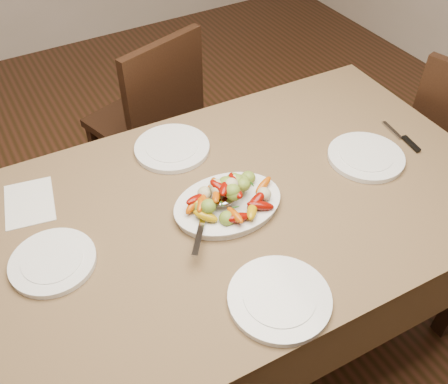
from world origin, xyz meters
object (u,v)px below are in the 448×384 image
serving_platter (228,206)px  plate_far (172,148)px  dining_table (224,278)px  plate_right (366,157)px  chair_far (142,121)px  plate_near (279,299)px  plate_left (53,262)px

serving_platter → plate_far: 0.35m
serving_platter → plate_far: serving_platter is taller
dining_table → plate_right: (0.55, -0.05, 0.39)m
plate_right → plate_far: (-0.57, 0.38, 0.00)m
dining_table → chair_far: bearing=84.7°
plate_right → plate_far: size_ratio=0.99×
plate_far → plate_near: 0.72m
dining_table → chair_far: chair_far is taller
chair_far → plate_far: chair_far is taller
plate_right → plate_left: bearing=175.3°
plate_far → dining_table: bearing=-86.6°
plate_left → plate_right: bearing=-4.7°
chair_far → plate_right: bearing=97.9°
plate_left → serving_platter: bearing=-6.0°
serving_platter → plate_far: (-0.03, 0.35, -0.00)m
dining_table → plate_right: 0.67m
plate_left → plate_right: same height
serving_platter → plate_right: (0.54, -0.03, -0.00)m
plate_left → plate_far: same height
serving_platter → plate_right: size_ratio=1.27×
serving_platter → plate_left: size_ratio=1.39×
dining_table → plate_left: bearing=175.5°
plate_right → plate_near: 0.68m
serving_platter → plate_far: bearing=94.1°
plate_far → plate_right: bearing=-34.1°
serving_platter → plate_near: 0.37m
plate_right → plate_near: (-0.60, -0.33, 0.00)m
dining_table → plate_far: size_ratio=6.87×
serving_platter → plate_near: (-0.05, -0.37, -0.00)m
plate_near → serving_platter: bearing=81.5°
plate_left → plate_right: (1.08, -0.09, 0.00)m
plate_near → plate_far: bearing=87.7°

